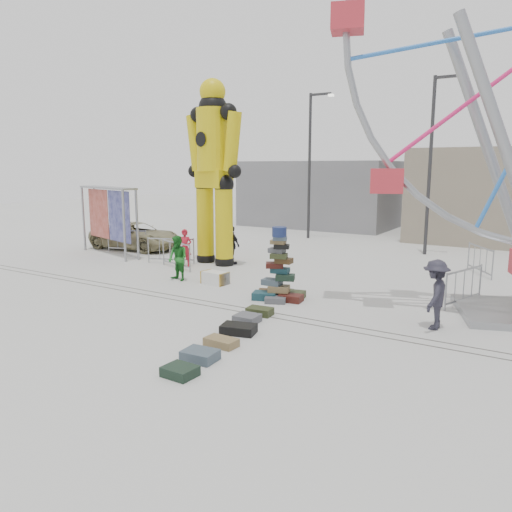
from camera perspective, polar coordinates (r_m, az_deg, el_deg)
The scene contains 26 objects.
ground at distance 14.16m, azimuth -6.02°, elevation -6.44°, with size 90.00×90.00×0.00m, color #9E9E99.
track_line_near at distance 14.62m, azimuth -4.58°, elevation -5.87°, with size 40.00×0.04×0.01m, color #47443F.
track_line_far at distance 14.93m, azimuth -3.67°, elevation -5.51°, with size 40.00×0.04×0.01m, color #47443F.
building_left at distance 35.76m, azimuth 8.04°, elevation 7.12°, with size 10.00×8.00×4.40m, color gray.
lamp_post_right at distance 24.29m, azimuth 19.53°, elevation 10.65°, with size 1.41×0.25×8.00m.
lamp_post_left at distance 28.48m, azimuth 6.31°, elevation 11.00°, with size 1.41×0.25×8.00m.
suitcase_tower at distance 15.35m, azimuth 2.65°, elevation -2.66°, with size 1.67×1.45×2.25m.
crash_test_dummy at distance 20.80m, azimuth -4.87°, elevation 10.26°, with size 3.09×1.35×7.74m.
banner_scaffold at distance 23.91m, azimuth -16.57°, elevation 5.72°, with size 4.37×1.90×3.14m.
steamer_trunk at distance 17.47m, azimuth -4.69°, elevation -2.50°, with size 0.91×0.53×0.43m, color silver.
row_case_0 at distance 13.83m, azimuth 0.44°, elevation -6.34°, with size 0.70×0.44×0.21m, color #31391C.
row_case_1 at distance 13.20m, azimuth -1.03°, elevation -7.15°, with size 0.62×0.57×0.21m, color #53555A.
row_case_2 at distance 12.36m, azimuth -2.01°, elevation -8.34°, with size 0.84×0.55×0.23m, color black.
row_case_3 at distance 11.56m, azimuth -3.99°, elevation -9.78°, with size 0.76×0.43×0.19m, color olive.
row_case_4 at distance 10.79m, azimuth -6.41°, elevation -11.21°, with size 0.72×0.55×0.22m, color #42525F.
row_case_5 at distance 10.09m, azimuth -8.68°, elevation -12.89°, with size 0.63×0.52×0.20m, color black.
barricade_dummy_a at distance 24.59m, azimuth -14.54°, elevation 1.69°, with size 2.00×0.10×1.10m, color gray, non-canonical shape.
barricade_dummy_b at distance 21.32m, azimuth -9.70°, elevation 0.61°, with size 2.00×0.10×1.10m, color gray, non-canonical shape.
barricade_dummy_c at distance 20.25m, azimuth -9.12°, elevation 0.13°, with size 2.00×0.10×1.10m, color gray, non-canonical shape.
barricade_wheel_front at distance 15.96m, azimuth 22.65°, elevation -3.24°, with size 2.00×0.10×1.10m, color gray, non-canonical shape.
barricade_wheel_back at distance 20.69m, azimuth 24.22°, elevation -0.44°, with size 2.00×0.10×1.10m, color gray, non-canonical shape.
pedestrian_red at distance 20.55m, azimuth -8.12°, elevation 0.92°, with size 0.56×0.37×1.54m, color #A51727.
pedestrian_green at distance 18.04m, azimuth -8.93°, elevation -0.26°, with size 0.79×0.61×1.62m, color #1A691F.
pedestrian_black at distance 20.87m, azimuth -2.79°, elevation 1.26°, with size 0.95×0.40×1.62m, color black.
pedestrian_grey at distance 13.29m, azimuth 19.81°, elevation -4.16°, with size 1.14×0.66×1.77m, color #22212C.
parked_suv at distance 25.47m, azimuth -13.54°, elevation 2.26°, with size 2.18×4.73×1.31m, color #8B845A.
Camera 1 is at (8.34, -10.71, 4.03)m, focal length 35.00 mm.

